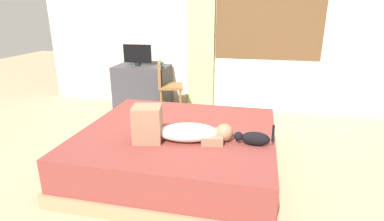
% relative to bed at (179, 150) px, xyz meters
% --- Properties ---
extents(ground_plane, '(16.00, 16.00, 0.00)m').
position_rel_bed_xyz_m(ground_plane, '(0.15, -0.13, -0.23)').
color(ground_plane, tan).
extents(back_wall_with_window, '(6.40, 0.14, 2.90)m').
position_rel_bed_xyz_m(back_wall_with_window, '(0.17, 2.32, 1.22)').
color(back_wall_with_window, beige).
rests_on(back_wall_with_window, ground).
extents(bed, '(2.00, 1.86, 0.47)m').
position_rel_bed_xyz_m(bed, '(0.00, 0.00, 0.00)').
color(bed, '#997A56').
rests_on(bed, ground).
extents(person_lying, '(0.94, 0.43, 0.34)m').
position_rel_bed_xyz_m(person_lying, '(0.07, -0.26, 0.35)').
color(person_lying, silver).
rests_on(person_lying, bed).
extents(cat, '(0.36, 0.11, 0.21)m').
position_rel_bed_xyz_m(cat, '(0.77, -0.21, 0.30)').
color(cat, black).
rests_on(cat, bed).
extents(desk, '(0.90, 0.56, 0.74)m').
position_rel_bed_xyz_m(desk, '(-1.15, 1.92, 0.14)').
color(desk, '#38383D').
rests_on(desk, ground).
extents(tv_monitor, '(0.48, 0.10, 0.35)m').
position_rel_bed_xyz_m(tv_monitor, '(-1.22, 1.92, 0.69)').
color(tv_monitor, black).
rests_on(tv_monitor, desk).
extents(cup, '(0.06, 0.06, 0.09)m').
position_rel_bed_xyz_m(cup, '(-0.78, 1.88, 0.55)').
color(cup, teal).
rests_on(cup, desk).
extents(chair_by_desk, '(0.47, 0.47, 0.86)m').
position_rel_bed_xyz_m(chair_by_desk, '(-0.67, 1.74, 0.28)').
color(chair_by_desk, brown).
rests_on(chair_by_desk, ground).
extents(curtain_left, '(0.44, 0.06, 2.45)m').
position_rel_bed_xyz_m(curtain_left, '(-0.20, 2.20, 1.00)').
color(curtain_left, '#ADCC75').
rests_on(curtain_left, ground).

